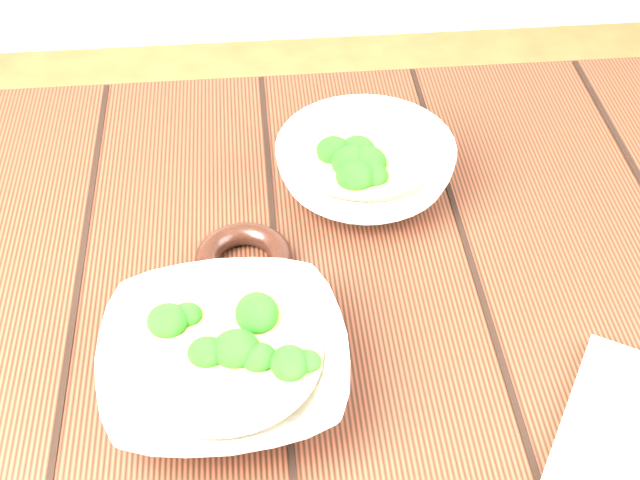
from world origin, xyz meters
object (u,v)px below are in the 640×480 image
Objects in this scene: soup_bowl_back at (365,166)px; trivet at (244,259)px; soup_bowl_front at (224,363)px; table at (301,374)px.

soup_bowl_back is 2.08× the size of trivet.
soup_bowl_back is (0.16, 0.26, 0.00)m from soup_bowl_front.
table is 0.24m from soup_bowl_back.
soup_bowl_front is 0.30m from soup_bowl_back.
soup_bowl_front is at bearing -98.05° from trivet.
soup_bowl_front reaches higher than table.
table is 0.19m from soup_bowl_front.
soup_bowl_back is 0.18m from trivet.
soup_bowl_front is at bearing -121.59° from soup_bowl_back.
trivet is at bearing 137.82° from table.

